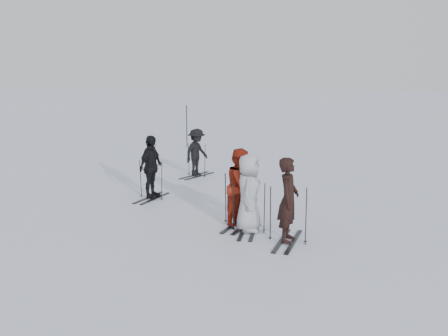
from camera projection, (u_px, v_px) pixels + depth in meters
The scene contains 12 objects.
ground at pixel (218, 211), 15.27m from camera, with size 120.00×120.00×0.00m, color silver.
skier_near_dark at pixel (288, 201), 12.53m from camera, with size 0.70×0.46×1.91m, color black.
skier_red at pixel (241, 188), 13.83m from camera, with size 0.92×0.72×1.90m, color maroon.
skier_grey at pixel (249, 194), 13.31m from camera, with size 0.90×0.59×1.85m, color #A4A8AD.
skier_uphill_left at pixel (151, 168), 16.46m from camera, with size 1.09×0.45×1.86m, color black.
skier_uphill_far at pixel (197, 153), 19.66m from camera, with size 1.07×0.61×1.65m, color black.
skis_near_dark at pixel (288, 214), 12.58m from camera, with size 0.96×1.81×1.32m, color black, non-canonical shape.
skis_red at pixel (241, 199), 13.89m from camera, with size 0.97×1.84×1.34m, color black, non-canonical shape.
skis_grey at pixel (249, 207), 13.37m from camera, with size 0.89×1.68×1.22m, color black, non-canonical shape.
skis_uphill_left at pixel (151, 179), 16.52m from camera, with size 0.86×1.63×1.19m, color black, non-canonical shape.
skis_uphill_far at pixel (197, 159), 19.70m from camera, with size 0.87×1.65×1.20m, color black, non-canonical shape.
piste_marker at pixel (187, 127), 26.10m from camera, with size 0.04×0.04×1.93m, color black.
Camera 1 is at (2.39, -14.57, 4.08)m, focal length 45.00 mm.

